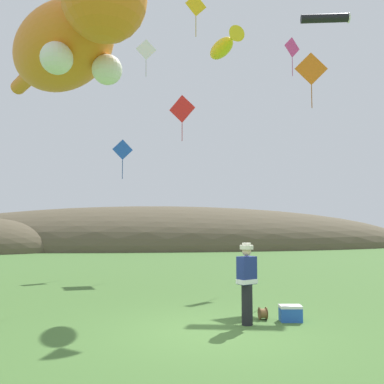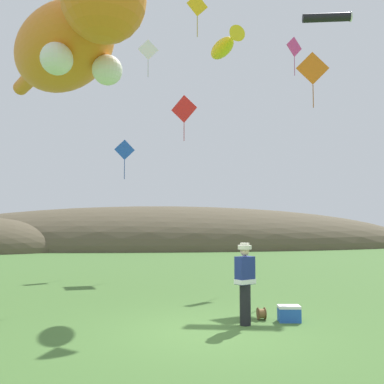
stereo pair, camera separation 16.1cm
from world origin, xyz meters
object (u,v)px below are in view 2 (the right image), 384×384
at_px(picnic_cooler, 289,314).
at_px(kite_diamond_orange, 313,69).
at_px(kite_diamond_blue, 125,150).
at_px(kite_diamond_pink, 294,47).
at_px(kite_giant_cat, 70,43).
at_px(kite_diamond_white, 148,50).
at_px(kite_fish_windsock, 225,46).
at_px(kite_diamond_red, 184,109).
at_px(festival_attendant, 245,281).
at_px(kite_tube_streamer, 328,18).
at_px(kite_spool, 261,314).
at_px(kite_diamond_gold, 197,6).

height_order(picnic_cooler, kite_diamond_orange, kite_diamond_orange).
bearing_deg(kite_diamond_blue, kite_diamond_pink, -6.05).
height_order(kite_giant_cat, kite_diamond_white, kite_diamond_white).
distance_m(kite_fish_windsock, kite_diamond_blue, 7.21).
bearing_deg(kite_diamond_red, kite_diamond_orange, -47.21).
relative_size(picnic_cooler, kite_diamond_red, 0.23).
distance_m(festival_attendant, picnic_cooler, 1.32).
bearing_deg(picnic_cooler, kite_tube_streamer, 59.33).
relative_size(picnic_cooler, kite_diamond_blue, 0.28).
bearing_deg(kite_fish_windsock, kite_tube_streamer, 24.10).
xyz_separation_m(kite_diamond_orange, kite_diamond_pink, (0.57, 3.62, 2.38)).
relative_size(kite_fish_windsock, kite_diamond_orange, 1.00).
distance_m(kite_diamond_pink, kite_diamond_white, 7.23).
height_order(festival_attendant, kite_diamond_orange, kite_diamond_orange).
height_order(kite_spool, kite_diamond_white, kite_diamond_white).
relative_size(kite_fish_windsock, kite_diamond_red, 0.96).
bearing_deg(kite_diamond_blue, festival_attendant, -73.08).
relative_size(kite_diamond_blue, kite_diamond_pink, 0.98).
distance_m(kite_spool, kite_giant_cat, 10.08).
bearing_deg(kite_diamond_pink, kite_spool, -114.28).
distance_m(picnic_cooler, kite_tube_streamer, 13.47).
bearing_deg(kite_fish_windsock, kite_diamond_red, 99.17).
bearing_deg(kite_diamond_red, kite_diamond_blue, -170.73).
distance_m(kite_spool, kite_diamond_red, 13.11).
relative_size(picnic_cooler, kite_diamond_gold, 0.28).
bearing_deg(kite_diamond_white, kite_diamond_red, -25.76).
bearing_deg(picnic_cooler, kite_diamond_orange, 62.80).
bearing_deg(kite_tube_streamer, picnic_cooler, -120.67).
bearing_deg(kite_diamond_white, kite_diamond_gold, -60.74).
bearing_deg(kite_spool, kite_diamond_gold, 94.30).
relative_size(kite_diamond_blue, kite_diamond_orange, 0.85).
bearing_deg(picnic_cooler, kite_diamond_gold, 98.17).
xyz_separation_m(kite_spool, kite_diamond_orange, (3.65, 5.73, 7.98)).
relative_size(kite_giant_cat, kite_diamond_pink, 4.74).
bearing_deg(kite_tube_streamer, kite_fish_windsock, -155.90).
height_order(kite_giant_cat, kite_diamond_pink, kite_diamond_pink).
xyz_separation_m(festival_attendant, kite_diamond_white, (-2.19, 11.98, 10.01)).
distance_m(festival_attendant, kite_diamond_gold, 13.37).
xyz_separation_m(kite_diamond_pink, kite_diamond_white, (-6.89, 2.15, 0.46)).
height_order(kite_fish_windsock, kite_tube_streamer, kite_tube_streamer).
bearing_deg(kite_fish_windsock, kite_diamond_gold, 101.76).
relative_size(kite_diamond_orange, kite_diamond_gold, 1.16).
height_order(festival_attendant, kite_tube_streamer, kite_tube_streamer).
distance_m(kite_fish_windsock, kite_diamond_gold, 4.30).
height_order(kite_giant_cat, kite_fish_windsock, kite_giant_cat).
xyz_separation_m(kite_diamond_pink, kite_diamond_gold, (-4.80, -1.57, 0.97)).
distance_m(kite_spool, kite_tube_streamer, 13.57).
height_order(festival_attendant, kite_diamond_pink, kite_diamond_pink).
relative_size(picnic_cooler, kite_diamond_white, 0.27).
distance_m(kite_diamond_pink, kite_diamond_red, 5.97).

